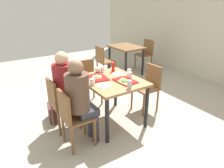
# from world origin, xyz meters

# --- Properties ---
(ground_plane) EXTENTS (10.00, 10.00, 0.02)m
(ground_plane) POSITION_xyz_m (0.00, 0.00, -0.01)
(ground_plane) COLOR #B2AD9E
(main_table) EXTENTS (1.01, 0.86, 0.77)m
(main_table) POSITION_xyz_m (0.00, 0.00, 0.66)
(main_table) COLOR #9E7247
(main_table) RESTS_ON ground_plane
(chair_near_left) EXTENTS (0.40, 0.40, 0.86)m
(chair_near_left) POSITION_xyz_m (-0.25, -0.81, 0.51)
(chair_near_left) COLOR brown
(chair_near_left) RESTS_ON ground_plane
(chair_near_right) EXTENTS (0.40, 0.40, 0.86)m
(chair_near_right) POSITION_xyz_m (0.25, -0.81, 0.51)
(chair_near_right) COLOR brown
(chair_near_right) RESTS_ON ground_plane
(chair_far_side) EXTENTS (0.40, 0.40, 0.86)m
(chair_far_side) POSITION_xyz_m (0.00, 0.81, 0.51)
(chair_far_side) COLOR brown
(chair_far_side) RESTS_ON ground_plane
(chair_left_end) EXTENTS (0.40, 0.40, 0.86)m
(chair_left_end) POSITION_xyz_m (-0.89, 0.00, 0.51)
(chair_left_end) COLOR brown
(chair_left_end) RESTS_ON ground_plane
(person_in_red) EXTENTS (0.32, 0.42, 1.27)m
(person_in_red) POSITION_xyz_m (-0.25, -0.67, 0.75)
(person_in_red) COLOR #383842
(person_in_red) RESTS_ON ground_plane
(person_in_brown_jacket) EXTENTS (0.32, 0.42, 1.27)m
(person_in_brown_jacket) POSITION_xyz_m (0.25, -0.67, 0.75)
(person_in_brown_jacket) COLOR #383842
(person_in_brown_jacket) RESTS_ON ground_plane
(tray_red_near) EXTENTS (0.39, 0.30, 0.02)m
(tray_red_near) POSITION_xyz_m (-0.18, -0.15, 0.78)
(tray_red_near) COLOR #B21414
(tray_red_near) RESTS_ON main_table
(tray_red_far) EXTENTS (0.37, 0.28, 0.02)m
(tray_red_far) POSITION_xyz_m (0.18, 0.13, 0.78)
(tray_red_far) COLOR #B21414
(tray_red_far) RESTS_ON main_table
(paper_plate_center) EXTENTS (0.22, 0.22, 0.01)m
(paper_plate_center) POSITION_xyz_m (-0.15, 0.24, 0.78)
(paper_plate_center) COLOR white
(paper_plate_center) RESTS_ON main_table
(paper_plate_near_edge) EXTENTS (0.22, 0.22, 0.01)m
(paper_plate_near_edge) POSITION_xyz_m (0.15, -0.24, 0.78)
(paper_plate_near_edge) COLOR white
(paper_plate_near_edge) RESTS_ON main_table
(pizza_slice_a) EXTENTS (0.18, 0.21, 0.02)m
(pizza_slice_a) POSITION_xyz_m (-0.20, -0.17, 0.80)
(pizza_slice_a) COLOR tan
(pizza_slice_a) RESTS_ON tray_red_near
(pizza_slice_b) EXTENTS (0.27, 0.24, 0.02)m
(pizza_slice_b) POSITION_xyz_m (0.19, 0.10, 0.80)
(pizza_slice_b) COLOR #DBAD60
(pizza_slice_b) RESTS_ON tray_red_far
(plastic_cup_a) EXTENTS (0.07, 0.07, 0.10)m
(plastic_cup_a) POSITION_xyz_m (-0.03, 0.37, 0.82)
(plastic_cup_a) COLOR white
(plastic_cup_a) RESTS_ON main_table
(plastic_cup_b) EXTENTS (0.07, 0.07, 0.10)m
(plastic_cup_b) POSITION_xyz_m (0.03, -0.37, 0.82)
(plastic_cup_b) COLOR white
(plastic_cup_b) RESTS_ON main_table
(plastic_cup_c) EXTENTS (0.07, 0.07, 0.10)m
(plastic_cup_c) POSITION_xyz_m (-0.40, 0.06, 0.82)
(plastic_cup_c) COLOR white
(plastic_cup_c) RESTS_ON main_table
(plastic_cup_d) EXTENTS (0.07, 0.07, 0.10)m
(plastic_cup_d) POSITION_xyz_m (0.10, 0.28, 0.82)
(plastic_cup_d) COLOR white
(plastic_cup_d) RESTS_ON main_table
(soda_can) EXTENTS (0.07, 0.07, 0.12)m
(soda_can) POSITION_xyz_m (0.43, 0.02, 0.83)
(soda_can) COLOR #B7BCC6
(soda_can) RESTS_ON main_table
(condiment_bottle) EXTENTS (0.06, 0.06, 0.16)m
(condiment_bottle) POSITION_xyz_m (-0.33, 0.24, 0.85)
(condiment_bottle) COLOR red
(condiment_bottle) RESTS_ON main_table
(foil_bundle) EXTENTS (0.10, 0.10, 0.10)m
(foil_bundle) POSITION_xyz_m (-0.43, -0.02, 0.82)
(foil_bundle) COLOR silver
(foil_bundle) RESTS_ON main_table
(handbag) EXTENTS (0.34, 0.21, 0.28)m
(handbag) POSITION_xyz_m (-0.60, -0.83, 0.14)
(handbag) COLOR #592D38
(handbag) RESTS_ON ground_plane
(background_table) EXTENTS (0.90, 0.70, 0.77)m
(background_table) POSITION_xyz_m (-1.90, 1.69, 0.64)
(background_table) COLOR brown
(background_table) RESTS_ON ground_plane
(background_chair_near) EXTENTS (0.40, 0.40, 0.86)m
(background_chair_near) POSITION_xyz_m (-1.90, 0.95, 0.51)
(background_chair_near) COLOR brown
(background_chair_near) RESTS_ON ground_plane
(background_chair_far) EXTENTS (0.40, 0.40, 0.86)m
(background_chair_far) POSITION_xyz_m (-1.90, 2.42, 0.51)
(background_chair_far) COLOR brown
(background_chair_far) RESTS_ON ground_plane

